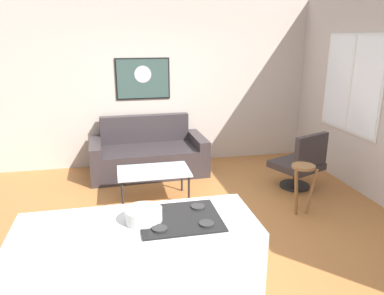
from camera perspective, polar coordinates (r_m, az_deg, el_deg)
The scene contains 11 objects.
ground at distance 4.59m, azimuth 0.06°, elevation -12.04°, with size 6.40×6.40×0.04m, color #A86935.
back_wall at distance 6.45m, azimuth -4.54°, elevation 9.75°, with size 6.40×0.05×2.80m, color #C0B3A6.
right_wall at distance 5.52m, azimuth 27.21°, elevation 6.73°, with size 0.05×6.40×2.80m, color beige.
couch at distance 6.17m, azimuth -6.79°, elevation -1.23°, with size 1.90×1.00×0.91m.
coffee_table at distance 5.05m, azimuth -5.95°, elevation -3.93°, with size 0.97×0.61×0.45m.
armchair at distance 5.65m, azimuth 16.51°, elevation -2.31°, with size 0.82×0.80×0.87m.
bar_stool at distance 4.86m, azimuth 16.74°, elevation -4.45°, with size 0.34×0.33×0.65m.
kitchen_counter at distance 3.01m, azimuth -8.12°, elevation -18.97°, with size 1.77×0.69×0.91m.
mixing_bowl at distance 2.77m, azimuth -7.49°, elevation -10.39°, with size 0.27×0.27×0.10m.
wall_painting at distance 6.36m, azimuth -7.62°, elevation 10.52°, with size 0.91×0.03×0.69m.
window at distance 5.96m, azimuth 23.48°, elevation 9.02°, with size 0.03×1.35×1.44m.
Camera 1 is at (-0.85, -3.92, 2.20)m, focal length 34.43 mm.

